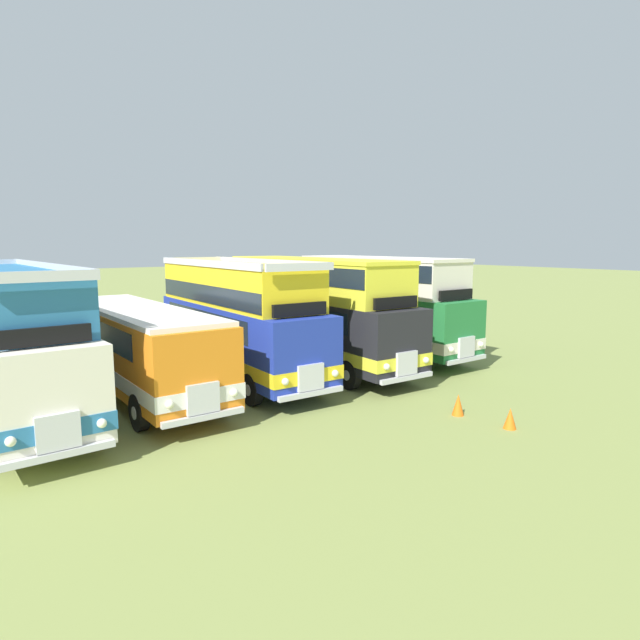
{
  "coord_description": "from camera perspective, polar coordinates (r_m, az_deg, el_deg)",
  "views": [
    {
      "loc": [
        -9.19,
        -17.66,
        5.09
      ],
      "look_at": [
        3.56,
        -0.2,
        2.0
      ],
      "focal_mm": 30.01,
      "sensor_mm": 36.0,
      "label": 1
    }
  ],
  "objects": [
    {
      "name": "ground_plane",
      "position": [
        20.55,
        -8.42,
        -6.3
      ],
      "size": [
        200.0,
        200.0,
        0.0
      ],
      "primitive_type": "plane",
      "color": "olive"
    },
    {
      "name": "bus_first_in_row",
      "position": [
        18.3,
        -30.36,
        -1.56
      ],
      "size": [
        3.0,
        11.63,
        4.52
      ],
      "color": "silver",
      "rests_on": "ground"
    },
    {
      "name": "bus_second_in_row",
      "position": [
        19.02,
        -18.92,
        -2.42
      ],
      "size": [
        2.67,
        10.48,
        2.99
      ],
      "color": "orange",
      "rests_on": "ground"
    },
    {
      "name": "bus_third_in_row",
      "position": [
        20.25,
        -8.78,
        0.27
      ],
      "size": [
        2.85,
        9.91,
        4.52
      ],
      "color": "#1E339E",
      "rests_on": "ground"
    },
    {
      "name": "bus_fourth_in_row",
      "position": [
        22.46,
        -0.7,
        1.44
      ],
      "size": [
        2.91,
        11.29,
        4.49
      ],
      "color": "black",
      "rests_on": "ground"
    },
    {
      "name": "bus_fifth_in_row",
      "position": [
        24.78,
        6.4,
        2.0
      ],
      "size": [
        2.66,
        9.82,
        4.49
      ],
      "color": "#237538",
      "rests_on": "ground"
    },
    {
      "name": "cone_near_end",
      "position": [
        16.69,
        14.52,
        -8.74
      ],
      "size": [
        0.36,
        0.36,
        0.64
      ],
      "primitive_type": "cone",
      "color": "orange",
      "rests_on": "ground"
    },
    {
      "name": "cone_mid_row",
      "position": [
        15.95,
        19.61,
        -9.86
      ],
      "size": [
        0.36,
        0.36,
        0.58
      ],
      "primitive_type": "cone",
      "color": "orange",
      "rests_on": "ground"
    }
  ]
}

